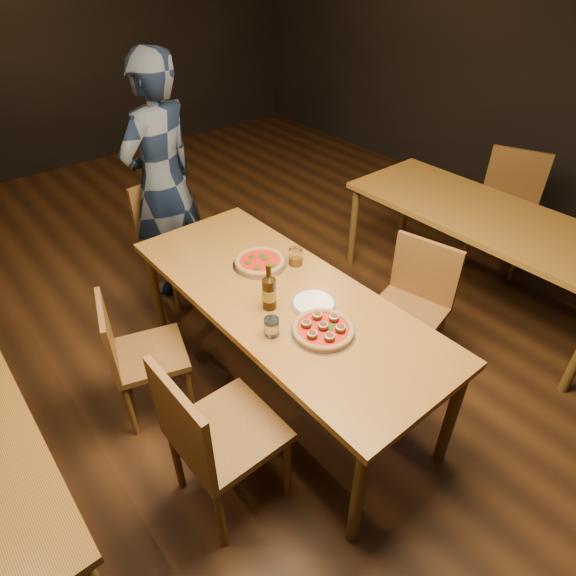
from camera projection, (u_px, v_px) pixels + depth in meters
ground at (283, 388)px, 3.06m from camera, size 9.00×9.00×0.00m
room_shell at (280, 78)px, 1.95m from camera, size 9.00×9.00×9.00m
table_main at (282, 304)px, 2.66m from camera, size 0.80×2.00×0.75m
table_right at (486, 223)px, 3.40m from camera, size 0.80×2.00×0.75m
chair_main_nw at (228, 431)px, 2.21m from camera, size 0.46×0.46×0.97m
chair_main_sw at (149, 354)px, 2.71m from camera, size 0.49×0.49×0.84m
chair_main_e at (406, 312)px, 2.96m from camera, size 0.51×0.51×0.90m
chair_end at (177, 241)px, 3.63m from camera, size 0.46×0.46×0.92m
chair_nbr_right at (504, 211)px, 3.94m from camera, size 0.59×0.59×0.98m
pizza_meatball at (323, 329)px, 2.35m from camera, size 0.33×0.33×0.06m
pizza_margherita at (260, 262)px, 2.83m from camera, size 0.32×0.32×0.04m
plate_stack at (314, 304)px, 2.53m from camera, size 0.23×0.23×0.02m
beer_bottle at (269, 293)px, 2.47m from camera, size 0.07×0.07×0.27m
water_glass at (272, 327)px, 2.33m from camera, size 0.08×0.08×0.09m
amber_glass at (296, 257)px, 2.82m from camera, size 0.08×0.08×0.10m
diner at (162, 182)px, 3.44m from camera, size 0.75×0.61×1.79m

